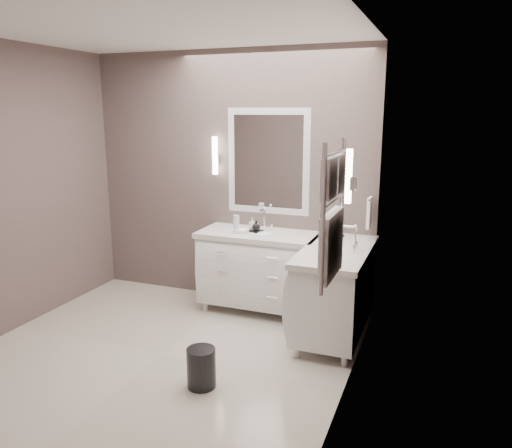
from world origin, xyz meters
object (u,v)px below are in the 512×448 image
at_px(towel_ladder, 332,221).
at_px(waste_bin, 201,368).
at_px(vanity_back, 259,266).
at_px(vanity_right, 335,287).

xyz_separation_m(towel_ladder, waste_bin, (-0.98, 0.06, -1.24)).
xyz_separation_m(vanity_back, towel_ladder, (1.10, -1.63, 0.91)).
relative_size(towel_ladder, waste_bin, 2.90).
distance_m(vanity_right, waste_bin, 1.49).
height_order(towel_ladder, waste_bin, towel_ladder).
bearing_deg(towel_ladder, waste_bin, 176.57).
distance_m(vanity_back, towel_ladder, 2.16).
bearing_deg(vanity_back, towel_ladder, -55.90).
relative_size(vanity_back, waste_bin, 3.99).
xyz_separation_m(vanity_back, waste_bin, (0.12, -1.57, -0.33)).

